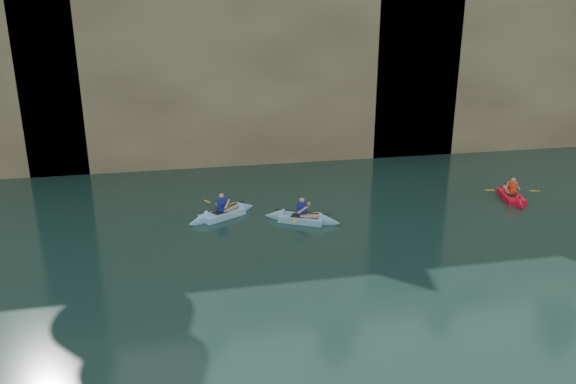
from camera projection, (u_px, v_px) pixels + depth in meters
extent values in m
cube|color=tan|center=(205.00, 46.00, 37.49)|extent=(70.00, 16.00, 12.00)
cube|color=#9F8A60|center=(251.00, 60.00, 31.11)|extent=(24.00, 2.40, 11.40)
cube|color=#9F8A60|center=(566.00, 67.00, 35.29)|extent=(26.00, 2.40, 9.84)
cube|color=black|center=(146.00, 140.00, 30.62)|extent=(3.50, 1.00, 3.20)
cube|color=black|center=(388.00, 118.00, 33.17)|extent=(5.00, 1.00, 4.50)
cube|color=#7DB4D2|center=(302.00, 218.00, 23.40)|extent=(2.63, 1.94, 0.29)
cone|color=#7DB4D2|center=(330.00, 221.00, 23.07)|extent=(1.17, 1.12, 0.79)
cone|color=#7DB4D2|center=(275.00, 215.00, 23.73)|extent=(1.17, 1.12, 0.79)
cube|color=black|center=(298.00, 215.00, 23.41)|extent=(0.72, 0.70, 0.04)
cube|color=navy|center=(302.00, 209.00, 23.27)|extent=(0.43, 0.38, 0.53)
sphere|color=tan|center=(302.00, 200.00, 23.15)|extent=(0.22, 0.22, 0.22)
cylinder|color=black|center=(302.00, 212.00, 23.31)|extent=(2.06, 1.15, 0.04)
cube|color=yellow|center=(308.00, 204.00, 24.28)|extent=(0.27, 0.41, 0.02)
cube|color=yellow|center=(295.00, 221.00, 22.34)|extent=(0.27, 0.41, 0.02)
cube|color=red|center=(511.00, 196.00, 26.14)|extent=(1.46, 2.78, 0.28)
cone|color=red|center=(503.00, 188.00, 27.33)|extent=(0.99, 1.11, 0.77)
cone|color=red|center=(521.00, 205.00, 24.96)|extent=(0.99, 1.11, 0.77)
cube|color=black|center=(513.00, 195.00, 25.97)|extent=(0.61, 0.66, 0.04)
cube|color=#FF4115|center=(513.00, 188.00, 26.02)|extent=(0.31, 0.40, 0.51)
sphere|color=tan|center=(514.00, 180.00, 25.90)|extent=(0.22, 0.22, 0.22)
cylinder|color=black|center=(512.00, 190.00, 26.06)|extent=(0.62, 2.20, 0.04)
cube|color=yellow|center=(490.00, 190.00, 26.11)|extent=(0.43, 0.19, 0.02)
cube|color=yellow|center=(535.00, 191.00, 26.00)|extent=(0.43, 0.19, 0.02)
cube|color=#95CCFA|center=(222.00, 214.00, 23.90)|extent=(2.70, 2.07, 0.29)
cone|color=#95CCFA|center=(245.00, 207.00, 24.71)|extent=(1.21, 1.16, 0.79)
cone|color=#95CCFA|center=(198.00, 221.00, 23.10)|extent=(1.21, 1.16, 0.79)
cube|color=black|center=(219.00, 212.00, 23.77)|extent=(0.73, 0.71, 0.04)
cube|color=navy|center=(222.00, 205.00, 23.77)|extent=(0.43, 0.38, 0.53)
sphere|color=tan|center=(221.00, 196.00, 23.65)|extent=(0.22, 0.22, 0.22)
cylinder|color=black|center=(222.00, 208.00, 23.81)|extent=(2.03, 1.23, 0.04)
cube|color=yellow|center=(207.00, 201.00, 24.56)|extent=(0.28, 0.40, 0.02)
cube|color=yellow|center=(237.00, 214.00, 23.07)|extent=(0.28, 0.40, 0.02)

